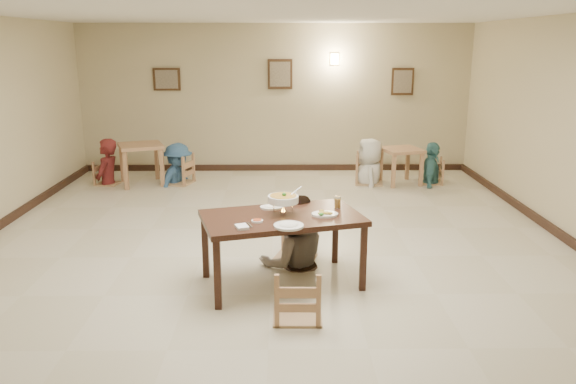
{
  "coord_description": "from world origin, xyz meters",
  "views": [
    {
      "loc": [
        0.12,
        -6.64,
        2.62
      ],
      "look_at": [
        0.2,
        -0.05,
        0.86
      ],
      "focal_mm": 35.0,
      "sensor_mm": 36.0,
      "label": 1
    }
  ],
  "objects_px": {
    "bg_chair_ll": "(107,162)",
    "bg_chair_rr": "(432,160)",
    "bg_table_right": "(401,155)",
    "bg_chair_lr": "(177,156)",
    "bg_chair_rl": "(370,155)",
    "chair_near": "(298,269)",
    "main_table": "(282,222)",
    "bg_diner_b": "(176,143)",
    "bg_diner_d": "(433,142)",
    "curry_warmer": "(283,199)",
    "bg_table_left": "(141,151)",
    "chair_far": "(294,220)",
    "bg_diner_a": "(104,139)",
    "bg_diner_c": "(371,138)",
    "main_diner": "(294,195)",
    "drink_glass": "(338,202)"
  },
  "relations": [
    {
      "from": "main_diner",
      "to": "bg_table_left",
      "type": "distance_m",
      "value": 4.9
    },
    {
      "from": "bg_chair_ll",
      "to": "main_table",
      "type": "bearing_deg",
      "value": -133.78
    },
    {
      "from": "main_table",
      "to": "chair_near",
      "type": "height_order",
      "value": "chair_near"
    },
    {
      "from": "bg_table_right",
      "to": "bg_diner_d",
      "type": "xyz_separation_m",
      "value": [
        0.59,
        0.02,
        0.25
      ]
    },
    {
      "from": "bg_chair_rl",
      "to": "bg_diner_a",
      "type": "bearing_deg",
      "value": 99.58
    },
    {
      "from": "chair_near",
      "to": "bg_chair_lr",
      "type": "distance_m",
      "value": 5.86
    },
    {
      "from": "bg_chair_rr",
      "to": "bg_diner_d",
      "type": "bearing_deg",
      "value": 98.14
    },
    {
      "from": "chair_near",
      "to": "bg_chair_lr",
      "type": "relative_size",
      "value": 0.94
    },
    {
      "from": "chair_near",
      "to": "bg_diner_d",
      "type": "distance_m",
      "value": 6.07
    },
    {
      "from": "curry_warmer",
      "to": "bg_diner_b",
      "type": "bearing_deg",
      "value": 113.4
    },
    {
      "from": "bg_chair_rl",
      "to": "chair_near",
      "type": "bearing_deg",
      "value": 173.52
    },
    {
      "from": "main_table",
      "to": "chair_far",
      "type": "xyz_separation_m",
      "value": [
        0.15,
        0.69,
        -0.19
      ]
    },
    {
      "from": "bg_table_right",
      "to": "bg_chair_lr",
      "type": "relative_size",
      "value": 0.78
    },
    {
      "from": "bg_table_left",
      "to": "bg_table_right",
      "type": "height_order",
      "value": "bg_table_left"
    },
    {
      "from": "main_diner",
      "to": "curry_warmer",
      "type": "xyz_separation_m",
      "value": [
        -0.13,
        -0.55,
        0.1
      ]
    },
    {
      "from": "main_table",
      "to": "bg_diner_b",
      "type": "xyz_separation_m",
      "value": [
        -1.99,
        4.65,
        0.06
      ]
    },
    {
      "from": "main_diner",
      "to": "bg_table_left",
      "type": "relative_size",
      "value": 1.75
    },
    {
      "from": "curry_warmer",
      "to": "bg_diner_b",
      "type": "height_order",
      "value": "bg_diner_b"
    },
    {
      "from": "bg_chair_rl",
      "to": "bg_diner_a",
      "type": "distance_m",
      "value": 5.01
    },
    {
      "from": "main_table",
      "to": "bg_diner_b",
      "type": "relative_size",
      "value": 1.21
    },
    {
      "from": "bg_chair_ll",
      "to": "bg_table_left",
      "type": "bearing_deg",
      "value": -79.96
    },
    {
      "from": "chair_far",
      "to": "bg_table_left",
      "type": "height_order",
      "value": "chair_far"
    },
    {
      "from": "bg_chair_ll",
      "to": "bg_chair_rr",
      "type": "bearing_deg",
      "value": -79.49
    },
    {
      "from": "drink_glass",
      "to": "bg_table_left",
      "type": "xyz_separation_m",
      "value": [
        -3.28,
        4.32,
        -0.23
      ]
    },
    {
      "from": "bg_chair_rr",
      "to": "bg_diner_c",
      "type": "xyz_separation_m",
      "value": [
        -1.18,
        0.01,
        0.42
      ]
    },
    {
      "from": "bg_table_left",
      "to": "bg_diner_d",
      "type": "xyz_separation_m",
      "value": [
        5.52,
        0.02,
        0.16
      ]
    },
    {
      "from": "drink_glass",
      "to": "bg_chair_lr",
      "type": "bearing_deg",
      "value": 120.92
    },
    {
      "from": "bg_table_right",
      "to": "bg_diner_c",
      "type": "height_order",
      "value": "bg_diner_c"
    },
    {
      "from": "bg_diner_d",
      "to": "bg_chair_ll",
      "type": "bearing_deg",
      "value": 106.75
    },
    {
      "from": "bg_table_right",
      "to": "chair_far",
      "type": "bearing_deg",
      "value": -118.59
    },
    {
      "from": "drink_glass",
      "to": "bg_diner_a",
      "type": "bearing_deg",
      "value": 132.43
    },
    {
      "from": "main_diner",
      "to": "bg_chair_rl",
      "type": "height_order",
      "value": "main_diner"
    },
    {
      "from": "bg_diner_d",
      "to": "bg_chair_rr",
      "type": "bearing_deg",
      "value": 106.64
    },
    {
      "from": "bg_diner_b",
      "to": "bg_diner_d",
      "type": "xyz_separation_m",
      "value": [
        4.85,
        -0.04,
        0.02
      ]
    },
    {
      "from": "main_diner",
      "to": "bg_chair_ll",
      "type": "xyz_separation_m",
      "value": [
        -3.46,
        4.02,
        -0.45
      ]
    },
    {
      "from": "curry_warmer",
      "to": "drink_glass",
      "type": "distance_m",
      "value": 0.68
    },
    {
      "from": "chair_far",
      "to": "main_diner",
      "type": "relative_size",
      "value": 0.6
    },
    {
      "from": "main_table",
      "to": "chair_far",
      "type": "height_order",
      "value": "chair_far"
    },
    {
      "from": "bg_table_left",
      "to": "bg_diner_b",
      "type": "bearing_deg",
      "value": 4.97
    },
    {
      "from": "bg_diner_a",
      "to": "bg_diner_d",
      "type": "distance_m",
      "value": 6.18
    },
    {
      "from": "bg_chair_rr",
      "to": "bg_diner_a",
      "type": "distance_m",
      "value": 6.2
    },
    {
      "from": "bg_table_right",
      "to": "bg_chair_lr",
      "type": "height_order",
      "value": "bg_chair_lr"
    },
    {
      "from": "bg_chair_ll",
      "to": "chair_near",
      "type": "bearing_deg",
      "value": -136.93
    },
    {
      "from": "bg_chair_lr",
      "to": "bg_chair_rr",
      "type": "xyz_separation_m",
      "value": [
        4.85,
        -0.04,
        -0.08
      ]
    },
    {
      "from": "main_table",
      "to": "chair_near",
      "type": "bearing_deg",
      "value": -95.27
    },
    {
      "from": "bg_diner_b",
      "to": "bg_diner_d",
      "type": "bearing_deg",
      "value": -67.03
    },
    {
      "from": "curry_warmer",
      "to": "chair_near",
      "type": "bearing_deg",
      "value": -80.79
    },
    {
      "from": "bg_chair_lr",
      "to": "bg_diner_c",
      "type": "xyz_separation_m",
      "value": [
        3.67,
        -0.03,
        0.34
      ]
    },
    {
      "from": "chair_far",
      "to": "chair_near",
      "type": "bearing_deg",
      "value": -72.61
    },
    {
      "from": "chair_near",
      "to": "bg_chair_ll",
      "type": "xyz_separation_m",
      "value": [
        -3.47,
        5.4,
        -0.07
      ]
    }
  ]
}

